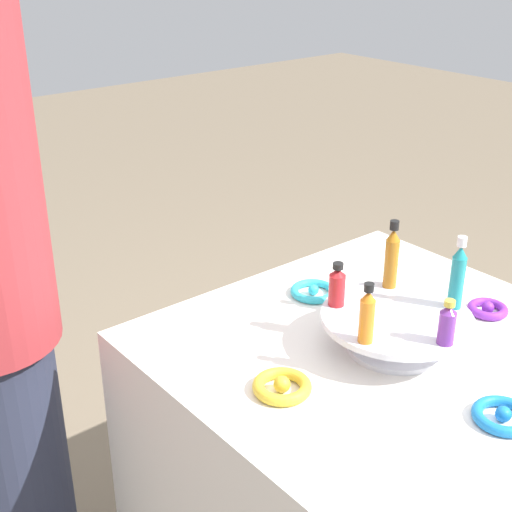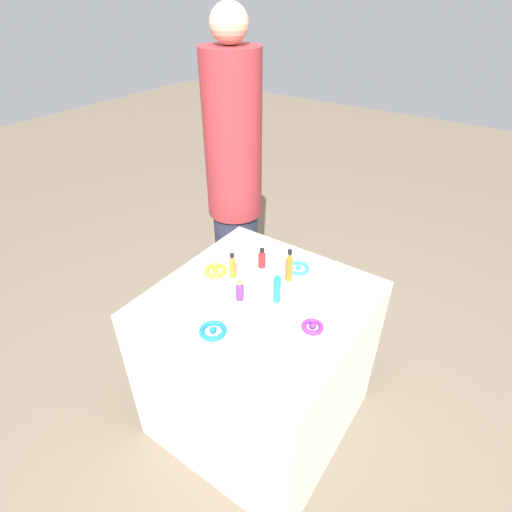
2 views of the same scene
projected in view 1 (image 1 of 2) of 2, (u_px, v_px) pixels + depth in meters
party_table at (379, 504)px, 1.52m from camera, size 0.82×0.82×0.78m
display_stand at (396, 327)px, 1.33m from camera, size 0.28×0.28×0.07m
bottle_amber at (392, 257)px, 1.40m from camera, size 0.03×0.03×0.14m
bottle_red at (337, 286)px, 1.34m from camera, size 0.03×0.03×0.09m
bottle_orange at (367, 315)px, 1.22m from camera, size 0.03×0.03×0.11m
bottle_purple at (447, 324)px, 1.22m from camera, size 0.03×0.03×0.08m
bottle_teal at (458, 275)px, 1.32m from camera, size 0.03×0.03×0.14m
ribbon_bow_purple at (488, 309)px, 1.47m from camera, size 0.08×0.08×0.03m
ribbon_bow_teal at (313, 291)px, 1.55m from camera, size 0.10×0.10×0.02m
ribbon_bow_gold at (282, 386)px, 1.22m from camera, size 0.10×0.10×0.03m
ribbon_bow_blue at (503, 416)px, 1.15m from camera, size 0.10×0.10×0.03m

